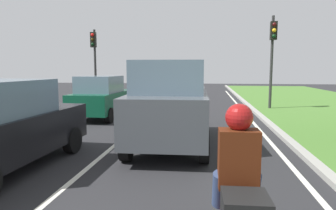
% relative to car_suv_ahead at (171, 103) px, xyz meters
% --- Properties ---
extents(ground_plane, '(60.00, 60.00, 0.00)m').
position_rel_car_suv_ahead_xyz_m(ground_plane, '(-0.82, 4.59, -1.17)').
color(ground_plane, '#262628').
extents(lane_line_center, '(0.12, 32.00, 0.01)m').
position_rel_car_suv_ahead_xyz_m(lane_line_center, '(-1.52, 4.59, -1.16)').
color(lane_line_center, silver).
rests_on(lane_line_center, ground).
extents(lane_line_right_edge, '(0.12, 32.00, 0.01)m').
position_rel_car_suv_ahead_xyz_m(lane_line_right_edge, '(2.78, 4.59, -1.16)').
color(lane_line_right_edge, silver).
rests_on(lane_line_right_edge, ground).
extents(curb_right, '(0.24, 48.00, 0.12)m').
position_rel_car_suv_ahead_xyz_m(curb_right, '(3.28, 4.59, -1.11)').
color(curb_right, '#9E9B93').
rests_on(curb_right, ground).
extents(car_suv_ahead, '(2.07, 4.55, 2.28)m').
position_rel_car_suv_ahead_xyz_m(car_suv_ahead, '(0.00, 0.00, 0.00)').
color(car_suv_ahead, '#474C51').
rests_on(car_suv_ahead, ground).
extents(car_hatchback_far, '(1.84, 3.76, 1.78)m').
position_rel_car_suv_ahead_xyz_m(car_hatchback_far, '(-3.45, 4.28, -0.28)').
color(car_hatchback_far, '#0C472D').
rests_on(car_hatchback_far, ground).
extents(rider_person, '(0.51, 0.41, 1.16)m').
position_rel_car_suv_ahead_xyz_m(rider_person, '(1.28, -4.96, 0.02)').
color(rider_person, '#4C1E0C').
rests_on(rider_person, ground).
extents(traffic_light_near_right, '(0.32, 0.50, 4.71)m').
position_rel_car_suv_ahead_xyz_m(traffic_light_near_right, '(4.23, 7.88, 1.99)').
color(traffic_light_near_right, '#2D2D2D').
rests_on(traffic_light_near_right, ground).
extents(traffic_light_overhead_left, '(0.32, 0.50, 4.45)m').
position_rel_car_suv_ahead_xyz_m(traffic_light_overhead_left, '(-5.88, 9.97, 1.88)').
color(traffic_light_overhead_left, '#2D2D2D').
rests_on(traffic_light_overhead_left, ground).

